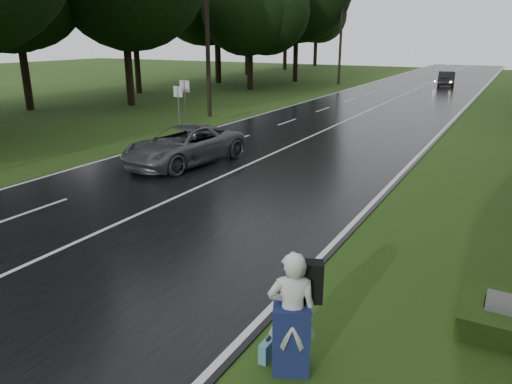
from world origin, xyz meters
TOP-DOWN VIEW (x-y plane):
  - ground at (0.00, 0.00)m, footprint 160.00×160.00m
  - road at (0.00, 20.00)m, footprint 12.00×140.00m
  - lane_center at (0.00, 20.00)m, footprint 0.12×140.00m
  - grey_car at (-2.41, 8.81)m, footprint 3.33×5.81m
  - far_car at (2.08, 48.19)m, footprint 2.21×4.75m
  - hitchhiker at (6.90, -0.86)m, footprint 0.89×0.87m
  - suitcase at (6.43, -0.74)m, footprint 0.14×0.48m
  - utility_pole_mid at (-8.50, 19.70)m, footprint 1.80×0.28m
  - utility_pole_far at (-8.50, 44.78)m, footprint 1.80×0.28m
  - road_sign_a at (-7.20, 14.77)m, footprint 0.59×0.10m
  - road_sign_b at (-7.20, 15.38)m, footprint 0.65×0.10m
  - tree_left_d at (-16.78, 21.32)m, footprint 10.26×10.26m
  - tree_left_e at (-14.36, 35.53)m, footprint 8.11×8.11m
  - tree_left_f at (-14.07, 45.61)m, footprint 10.86×10.86m

SIDE VIEW (x-z plane):
  - ground at x=0.00m, z-range 0.00..0.00m
  - utility_pole_mid at x=-8.50m, z-range -5.42..5.42m
  - utility_pole_far at x=-8.50m, z-range -4.81..4.81m
  - road_sign_a at x=-7.20m, z-range -1.22..1.22m
  - road_sign_b at x=-7.20m, z-range -1.35..1.35m
  - tree_left_d at x=-16.78m, z-range -8.01..8.01m
  - tree_left_e at x=-14.36m, z-range -6.34..6.34m
  - tree_left_f at x=-14.07m, z-range -8.48..8.48m
  - road at x=0.00m, z-range 0.00..0.04m
  - lane_center at x=0.00m, z-range 0.04..0.05m
  - suitcase at x=6.43m, z-range 0.00..0.34m
  - far_car at x=2.08m, z-range 0.04..1.55m
  - grey_car at x=-2.41m, z-range 0.04..1.57m
  - hitchhiker at x=6.90m, z-range -0.07..2.00m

